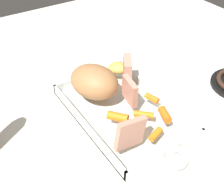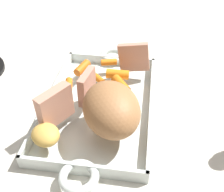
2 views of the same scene
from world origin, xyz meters
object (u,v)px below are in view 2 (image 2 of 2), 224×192
at_px(baby_carrot_short, 96,77).
at_px(baby_carrot_southwest, 121,85).
at_px(baby_carrot_northwest, 118,74).
at_px(potato_near_roast, 46,135).
at_px(roasting_dish, 100,105).
at_px(baby_carrot_northeast, 109,62).
at_px(roast_slice_thick, 134,57).
at_px(roast_slice_thin, 87,87).
at_px(pork_roast, 111,109).
at_px(roast_slice_outer, 55,106).
at_px(baby_carrot_center_right, 69,85).
at_px(baby_carrot_long, 82,68).

bearing_deg(baby_carrot_short, baby_carrot_southwest, 67.87).
relative_size(baby_carrot_northwest, potato_near_roast, 0.95).
bearing_deg(roasting_dish, baby_carrot_northwest, 159.28).
relative_size(baby_carrot_northwest, baby_carrot_northeast, 1.37).
xyz_separation_m(roast_slice_thick, baby_carrot_southwest, (0.08, -0.02, -0.03)).
distance_m(roast_slice_thick, roast_slice_thin, 0.16).
relative_size(roast_slice_thick, baby_carrot_northeast, 1.82).
xyz_separation_m(roasting_dish, roast_slice_thick, (-0.12, 0.07, 0.06)).
bearing_deg(pork_roast, baby_carrot_northwest, -177.10).
height_order(roast_slice_outer, baby_carrot_short, roast_slice_outer).
xyz_separation_m(baby_carrot_northeast, potato_near_roast, (0.28, -0.08, 0.01)).
xyz_separation_m(roasting_dish, baby_carrot_center_right, (-0.03, -0.08, 0.03)).
bearing_deg(baby_carrot_northwest, baby_carrot_northeast, -151.61).
bearing_deg(roast_slice_thin, baby_carrot_northeast, 169.68).
distance_m(baby_carrot_northeast, baby_carrot_long, 0.07).
distance_m(roasting_dish, roast_slice_thin, 0.06).
bearing_deg(baby_carrot_center_right, potato_near_roast, 0.35).
height_order(roasting_dish, baby_carrot_northwest, baby_carrot_northwest).
xyz_separation_m(roast_slice_outer, roast_slice_thin, (-0.08, 0.05, -0.00)).
xyz_separation_m(baby_carrot_southwest, baby_carrot_long, (-0.06, -0.11, -0.00)).
relative_size(roasting_dish, baby_carrot_long, 9.84).
height_order(baby_carrot_short, baby_carrot_long, baby_carrot_long).
height_order(roast_slice_thin, potato_near_roast, roast_slice_thin).
distance_m(roasting_dish, roast_slice_outer, 0.13).
height_order(roast_slice_thick, baby_carrot_northwest, roast_slice_thick).
bearing_deg(baby_carrot_long, baby_carrot_short, 53.11).
relative_size(roast_slice_thick, baby_carrot_center_right, 1.83).
bearing_deg(baby_carrot_short, roast_slice_thin, -5.02).
bearing_deg(roast_slice_outer, roast_slice_thick, 146.17).
bearing_deg(baby_carrot_northwest, potato_near_roast, -26.10).
height_order(roast_slice_thick, baby_carrot_long, roast_slice_thick).
xyz_separation_m(roasting_dish, roast_slice_outer, (0.08, -0.07, 0.06)).
bearing_deg(potato_near_roast, roasting_dish, 150.97).
height_order(roasting_dish, baby_carrot_southwest, baby_carrot_southwest).
distance_m(baby_carrot_short, baby_carrot_center_right, 0.07).
height_order(roast_slice_outer, potato_near_roast, roast_slice_outer).
bearing_deg(roasting_dish, pork_roast, 25.63).
relative_size(roast_slice_outer, roast_slice_thick, 1.03).
xyz_separation_m(baby_carrot_southwest, potato_near_roast, (0.18, -0.12, 0.00)).
distance_m(baby_carrot_center_right, baby_carrot_northeast, 0.14).
xyz_separation_m(baby_carrot_southwest, baby_carrot_northwest, (-0.04, -0.01, 0.00)).
height_order(baby_carrot_center_right, baby_carrot_northeast, same).
distance_m(roasting_dish, baby_carrot_northeast, 0.14).
xyz_separation_m(roast_slice_thick, roast_slice_thin, (0.13, -0.09, -0.00)).
bearing_deg(baby_carrot_short, roast_slice_thick, 123.83).
bearing_deg(baby_carrot_center_right, roast_slice_thin, 57.97).
xyz_separation_m(baby_carrot_northwest, baby_carrot_center_right, (0.05, -0.11, -0.00)).
xyz_separation_m(baby_carrot_short, baby_carrot_long, (-0.03, -0.04, 0.00)).
distance_m(baby_carrot_southwest, baby_carrot_northwest, 0.04).
xyz_separation_m(roast_slice_thick, baby_carrot_northwest, (0.04, -0.04, -0.03)).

